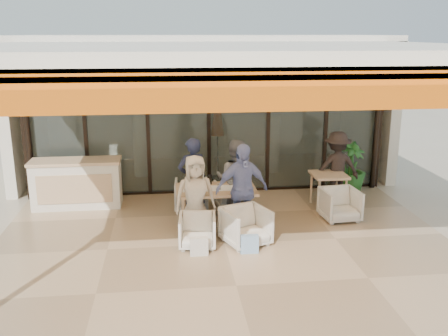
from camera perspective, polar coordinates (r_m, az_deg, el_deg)
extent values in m
plane|color=#C6B293|center=(8.79, 0.03, -8.81)|extent=(70.00, 70.00, 0.00)
cube|color=tan|center=(8.79, 0.03, -8.78)|extent=(8.00, 6.00, 0.01)
cube|color=silver|center=(8.04, 0.04, 13.22)|extent=(8.00, 6.00, 0.20)
cube|color=#D5570B|center=(5.15, 3.89, 8.97)|extent=(8.00, 0.12, 0.45)
cube|color=orange|center=(5.82, 2.66, 10.88)|extent=(8.00, 1.50, 0.06)
cylinder|color=black|center=(11.42, -21.54, 4.16)|extent=(0.12, 0.12, 3.20)
cylinder|color=black|center=(12.04, 17.09, 5.07)|extent=(0.12, 0.12, 3.20)
cube|color=#9EADA3|center=(11.19, -1.76, 5.01)|extent=(8.00, 0.03, 3.20)
cube|color=black|center=(11.57, -1.70, -2.62)|extent=(8.00, 0.10, 0.08)
cube|color=black|center=(11.03, -1.83, 13.01)|extent=(8.00, 0.10, 0.08)
cube|color=black|center=(11.57, -21.97, 4.24)|extent=(0.08, 0.10, 3.20)
cube|color=black|center=(11.29, -15.58, 4.55)|extent=(0.08, 0.10, 3.20)
cube|color=black|center=(11.16, -8.70, 4.81)|extent=(0.08, 0.10, 3.20)
cube|color=black|center=(11.19, -1.76, 5.01)|extent=(0.08, 0.10, 3.20)
cube|color=black|center=(11.39, 5.05, 5.13)|extent=(0.08, 0.10, 3.20)
cube|color=black|center=(11.73, 11.55, 5.18)|extent=(0.08, 0.10, 3.20)
cube|color=black|center=(12.20, 17.39, 5.17)|extent=(0.08, 0.10, 3.20)
cube|color=silver|center=(14.63, -2.96, 7.79)|extent=(9.00, 0.25, 3.40)
cube|color=silver|center=(13.32, -21.77, 6.01)|extent=(0.25, 3.50, 3.40)
cube|color=silver|center=(13.93, 16.06, 6.85)|extent=(0.25, 3.50, 3.40)
cube|color=silver|center=(12.76, -2.53, 14.38)|extent=(9.00, 3.50, 0.25)
cube|color=tan|center=(13.25, -2.36, -0.44)|extent=(8.00, 3.50, 0.02)
cylinder|color=silver|center=(12.77, -9.59, 5.61)|extent=(0.40, 0.40, 3.00)
cylinder|color=silver|center=(13.04, 5.58, 5.95)|extent=(0.40, 0.40, 3.00)
cylinder|color=black|center=(12.20, -8.07, 12.33)|extent=(0.03, 0.03, 0.70)
cube|color=black|center=(12.22, -7.99, 10.22)|extent=(0.30, 0.30, 0.40)
sphere|color=#FFBF72|center=(12.22, -7.99, 10.22)|extent=(0.18, 0.18, 0.18)
cylinder|color=black|center=(12.61, 8.42, 12.41)|extent=(0.03, 0.03, 0.70)
cube|color=black|center=(12.64, 8.34, 10.37)|extent=(0.30, 0.30, 0.40)
sphere|color=#FFBF72|center=(12.64, 8.34, 10.37)|extent=(0.18, 0.18, 0.18)
cylinder|color=black|center=(12.55, -0.73, -1.14)|extent=(0.40, 0.40, 0.05)
cylinder|color=black|center=(12.30, -0.75, 3.33)|extent=(0.04, 0.04, 2.10)
cone|color=#EA4A14|center=(12.19, -0.76, 6.33)|extent=(0.32, 0.32, 1.10)
cube|color=silver|center=(10.90, -16.45, -1.85)|extent=(1.80, 0.60, 1.00)
cube|color=tan|center=(10.76, -16.66, 0.74)|extent=(1.85, 0.65, 0.06)
cube|color=tan|center=(10.61, -16.72, -2.34)|extent=(1.50, 0.02, 0.60)
cube|color=tan|center=(9.41, -0.91, -2.49)|extent=(1.50, 0.90, 0.05)
cube|color=white|center=(9.40, -0.91, -2.35)|extent=(1.30, 0.35, 0.01)
cylinder|color=tan|center=(9.19, -4.57, -5.42)|extent=(0.06, 0.06, 0.70)
cylinder|color=tan|center=(9.31, 3.11, -5.12)|extent=(0.06, 0.06, 0.70)
cylinder|color=tan|center=(9.79, -4.72, -4.11)|extent=(0.06, 0.06, 0.70)
cylinder|color=tan|center=(9.90, 2.49, -3.84)|extent=(0.06, 0.06, 0.70)
cylinder|color=white|center=(9.21, -3.61, -2.36)|extent=(0.06, 0.06, 0.11)
cylinder|color=white|center=(9.55, -2.53, -1.69)|extent=(0.06, 0.06, 0.11)
cylinder|color=white|center=(9.29, -0.55, -2.17)|extent=(0.06, 0.06, 0.11)
cylinder|color=white|center=(9.59, 0.76, -1.62)|extent=(0.06, 0.06, 0.11)
cylinder|color=#8C4014|center=(9.48, -4.32, -1.69)|extent=(0.07, 0.07, 0.16)
cylinder|color=black|center=(9.63, -1.68, -1.39)|extent=(0.09, 0.09, 0.17)
cylinder|color=black|center=(9.61, -1.68, -0.84)|extent=(0.10, 0.10, 0.01)
cylinder|color=white|center=(9.08, -3.55, -2.95)|extent=(0.22, 0.22, 0.01)
cylinder|color=white|center=(9.17, 2.08, -2.75)|extent=(0.22, 0.22, 0.01)
cylinder|color=white|center=(9.67, -3.76, -1.81)|extent=(0.22, 0.22, 0.01)
cylinder|color=white|center=(9.75, 1.53, -1.63)|extent=(0.22, 0.22, 0.01)
imported|color=silver|center=(10.39, -3.74, -2.93)|extent=(0.72, 0.68, 0.70)
imported|color=silver|center=(10.47, 0.86, -2.93)|extent=(0.71, 0.68, 0.64)
imported|color=silver|center=(8.62, -3.06, -7.03)|extent=(0.66, 0.63, 0.64)
imported|color=silver|center=(8.69, 2.50, -6.49)|extent=(0.91, 0.89, 0.74)
imported|color=#192238|center=(9.78, -3.63, -1.23)|extent=(0.69, 0.56, 1.64)
imported|color=slate|center=(9.86, 1.25, -1.23)|extent=(0.93, 0.82, 1.58)
imported|color=beige|center=(8.94, -3.31, -3.25)|extent=(0.79, 0.56, 1.51)
imported|color=#6C7EB5|center=(8.99, 2.04, -2.49)|extent=(1.06, 0.63, 1.69)
cube|color=silver|center=(8.31, -2.87, -9.02)|extent=(0.30, 0.10, 0.34)
cube|color=#99BFD8|center=(8.40, 2.92, -8.75)|extent=(0.30, 0.10, 0.34)
cube|color=tan|center=(10.61, 11.90, -0.76)|extent=(0.70, 0.70, 0.05)
cylinder|color=tan|center=(10.38, 10.81, -3.20)|extent=(0.05, 0.05, 0.70)
cylinder|color=tan|center=(10.56, 13.71, -3.06)|extent=(0.05, 0.05, 0.70)
cylinder|color=tan|center=(10.89, 9.94, -2.29)|extent=(0.05, 0.05, 0.70)
cylinder|color=tan|center=(11.06, 12.73, -2.16)|extent=(0.05, 0.05, 0.70)
imported|color=silver|center=(10.05, 13.12, -3.94)|extent=(0.74, 0.70, 0.71)
imported|color=black|center=(10.98, 12.74, 0.06)|extent=(1.02, 0.60, 1.57)
imported|color=#1E5919|center=(11.75, 14.28, 0.11)|extent=(0.97, 0.97, 1.23)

